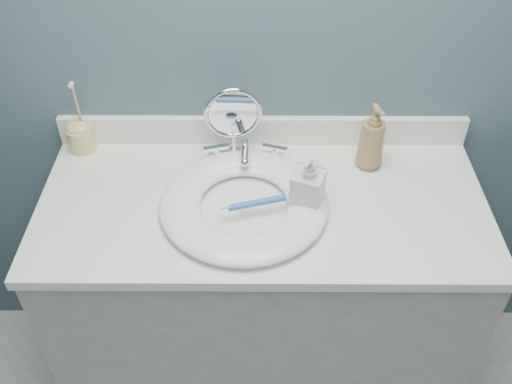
{
  "coord_description": "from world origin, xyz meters",
  "views": [
    {
      "loc": [
        -0.01,
        -0.16,
        1.94
      ],
      "look_at": [
        -0.02,
        0.94,
        0.94
      ],
      "focal_mm": 40.0,
      "sensor_mm": 36.0,
      "label": 1
    }
  ],
  "objects_px": {
    "soap_bottle_amber": "(372,137)",
    "toothbrush_holder": "(80,134)",
    "makeup_mirror": "(233,122)",
    "soap_bottle_clear": "(308,183)"
  },
  "relations": [
    {
      "from": "soap_bottle_amber",
      "to": "toothbrush_holder",
      "type": "xyz_separation_m",
      "value": [
        -0.85,
        0.07,
        -0.05
      ]
    },
    {
      "from": "makeup_mirror",
      "to": "toothbrush_holder",
      "type": "bearing_deg",
      "value": 167.79
    },
    {
      "from": "soap_bottle_amber",
      "to": "soap_bottle_clear",
      "type": "xyz_separation_m",
      "value": [
        -0.19,
        -0.18,
        -0.01
      ]
    },
    {
      "from": "makeup_mirror",
      "to": "soap_bottle_amber",
      "type": "xyz_separation_m",
      "value": [
        0.39,
        -0.03,
        -0.03
      ]
    },
    {
      "from": "makeup_mirror",
      "to": "soap_bottle_clear",
      "type": "distance_m",
      "value": 0.29
    },
    {
      "from": "makeup_mirror",
      "to": "soap_bottle_clear",
      "type": "relative_size",
      "value": 1.38
    },
    {
      "from": "soap_bottle_amber",
      "to": "soap_bottle_clear",
      "type": "height_order",
      "value": "soap_bottle_amber"
    },
    {
      "from": "makeup_mirror",
      "to": "toothbrush_holder",
      "type": "relative_size",
      "value": 1.05
    },
    {
      "from": "soap_bottle_clear",
      "to": "soap_bottle_amber",
      "type": "bearing_deg",
      "value": 64.63
    },
    {
      "from": "toothbrush_holder",
      "to": "makeup_mirror",
      "type": "bearing_deg",
      "value": -5.55
    }
  ]
}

